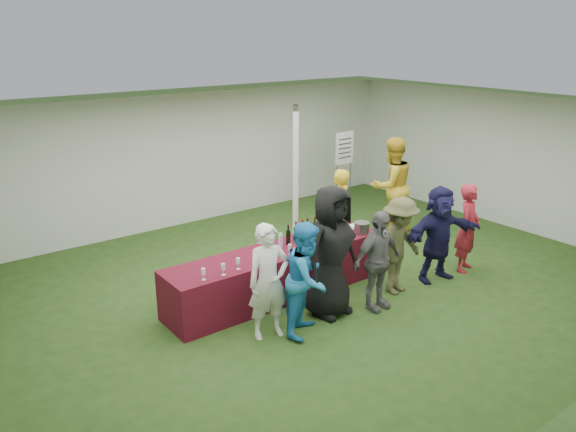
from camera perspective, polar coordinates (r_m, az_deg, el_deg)
ground at (r=9.07m, az=2.91°, el=-7.02°), size 60.00×60.00×0.00m
tent at (r=9.77m, az=0.77°, el=3.34°), size 10.00×10.00×10.00m
serving_table at (r=8.57m, az=-1.07°, el=-5.81°), size 3.60×0.80×0.75m
wine_bottles at (r=8.84m, az=1.73°, el=-1.57°), size 0.74×0.14×0.32m
wine_glasses at (r=7.98m, az=-2.28°, el=-3.92°), size 2.73×0.11×0.16m
water_bottle at (r=8.51m, az=-0.77°, el=-2.50°), size 0.07×0.07×0.23m
bar_towel at (r=9.43m, az=6.67°, el=-1.08°), size 0.25×0.18×0.03m
dump_bucket at (r=9.17m, az=7.50°, el=-1.18°), size 0.25×0.25×0.18m
wine_list_sign at (r=12.32m, az=5.74°, el=6.27°), size 0.50×0.03×1.80m
staff_pourer at (r=10.06m, az=5.10°, el=0.38°), size 0.66×0.53×1.58m
staff_back at (r=11.25m, az=10.43°, el=3.03°), size 1.04×0.87×1.93m
customer_0 at (r=7.33m, az=-1.98°, el=-6.69°), size 0.64×0.49×1.57m
customer_1 at (r=7.44m, az=1.96°, el=-6.36°), size 0.96×0.90×1.56m
customer_2 at (r=7.86m, az=4.41°, el=-3.62°), size 0.99×0.71×1.90m
customer_3 at (r=8.16m, az=9.06°, el=-4.53°), size 0.88×0.37×1.49m
customer_4 at (r=8.71m, az=11.22°, el=-2.99°), size 1.06×0.71×1.53m
customer_5 at (r=9.30m, az=15.04°, el=-1.76°), size 1.52×0.70×1.57m
customer_6 at (r=9.82m, az=17.82°, el=-1.17°), size 0.64×0.54×1.50m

